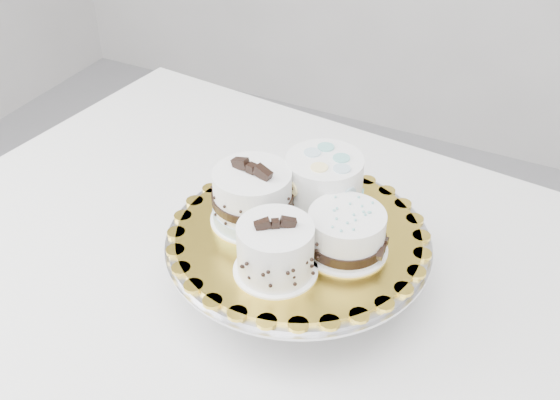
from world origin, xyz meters
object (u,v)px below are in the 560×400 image
at_px(cake_swirl, 275,250).
at_px(cake_dots, 324,182).
at_px(cake_ribbon, 347,233).
at_px(cake_banded, 253,198).
at_px(table, 302,314).
at_px(cake_board, 298,235).
at_px(cake_stand, 298,253).

relative_size(cake_swirl, cake_dots, 0.96).
bearing_deg(cake_ribbon, cake_dots, 124.66).
relative_size(cake_banded, cake_ribbon, 1.05).
relative_size(table, cake_banded, 11.04).
bearing_deg(cake_ribbon, cake_board, 171.49).
distance_m(cake_board, cake_swirl, 0.09).
height_order(cake_board, cake_banded, cake_banded).
height_order(table, cake_swirl, cake_swirl).
relative_size(cake_stand, cake_banded, 2.93).
height_order(cake_banded, cake_ribbon, cake_banded).
height_order(cake_swirl, cake_ribbon, cake_swirl).
bearing_deg(cake_dots, cake_board, -71.86).
bearing_deg(cake_swirl, cake_dots, 56.51).
bearing_deg(cake_swirl, cake_board, 60.08).
bearing_deg(cake_ribbon, cake_banded, 172.35).
distance_m(cake_stand, cake_ribbon, 0.09).
height_order(cake_banded, cake_dots, cake_banded).
distance_m(table, cake_stand, 0.14).
distance_m(table, cake_ribbon, 0.21).
bearing_deg(cake_board, cake_dots, 87.28).
relative_size(table, cake_stand, 3.77).
distance_m(cake_banded, cake_ribbon, 0.14).
distance_m(cake_stand, cake_board, 0.03).
distance_m(cake_board, cake_dots, 0.08).
height_order(table, cake_dots, cake_dots).
bearing_deg(cake_swirl, table, 59.53).
bearing_deg(cake_ribbon, cake_stand, 171.49).
relative_size(cake_board, cake_swirl, 2.49).
bearing_deg(cake_dots, cake_ribbon, -27.47).
xyz_separation_m(cake_stand, cake_banded, (-0.07, -0.00, 0.07)).
xyz_separation_m(cake_stand, cake_swirl, (0.01, -0.08, 0.07)).
bearing_deg(table, cake_ribbon, -11.39).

